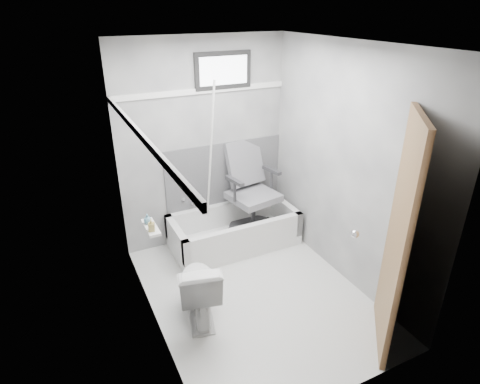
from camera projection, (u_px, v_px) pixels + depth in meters
floor at (255, 294)px, 4.08m from camera, size 2.60×2.60×0.00m
ceiling at (260, 44)px, 3.06m from camera, size 2.60×2.60×0.00m
wall_back at (204, 145)px, 4.63m from camera, size 2.00×0.02×2.40m
wall_front at (355, 264)px, 2.51m from camera, size 2.00×0.02×2.40m
wall_left at (146, 210)px, 3.17m from camera, size 0.02×2.60×2.40m
wall_right at (346, 168)px, 3.97m from camera, size 0.02×2.60×2.40m
bathtub at (234, 230)px, 4.83m from camera, size 1.50×0.70×0.42m
office_chair at (254, 190)px, 4.78m from camera, size 0.73×0.73×1.09m
toilet at (198, 288)px, 3.65m from camera, size 0.53×0.74×0.66m
door at (453, 251)px, 3.00m from camera, size 0.78×0.78×2.00m
window at (223, 70)px, 4.36m from camera, size 0.66×0.04×0.40m
backerboard at (225, 173)px, 4.89m from camera, size 1.50×0.02×0.78m
trim_back at (202, 91)px, 4.35m from camera, size 2.00×0.02×0.06m
trim_left at (139, 134)px, 2.91m from camera, size 0.02×2.60×0.06m
pole at (210, 164)px, 4.48m from camera, size 0.02×0.41×1.92m
shelf at (151, 227)px, 3.52m from camera, size 0.10×0.32×0.02m
soap_bottle_a at (151, 225)px, 3.42m from camera, size 0.07×0.07×0.12m
soap_bottle_b at (147, 219)px, 3.54m from camera, size 0.08×0.08×0.09m
faucet at (191, 200)px, 4.80m from camera, size 0.26×0.10×0.16m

